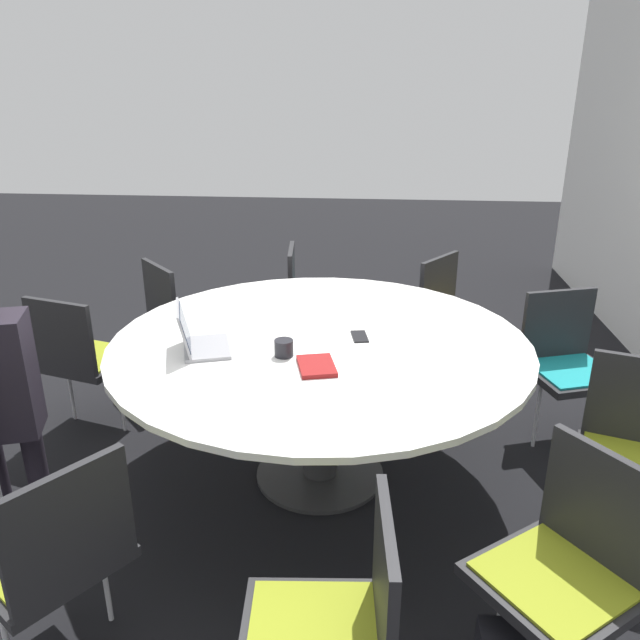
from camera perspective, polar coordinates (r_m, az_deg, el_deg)
ground_plane at (r=3.33m, az=0.00°, el=-13.94°), size 16.00×16.00×0.00m
conference_table at (r=3.00m, az=0.00°, el=-3.79°), size 1.98×1.98×0.76m
chair_1 at (r=2.31m, az=-23.05°, el=-18.66°), size 0.60×0.60×0.84m
chair_2 at (r=1.94m, az=1.59°, el=-25.86°), size 0.47×0.45×0.84m
chair_3 at (r=2.25m, az=21.86°, el=-19.63°), size 0.60×0.60×0.84m
chair_4 at (r=2.94m, az=26.87°, el=-10.19°), size 0.54×0.55×0.84m
chair_5 at (r=3.66m, az=21.65°, el=-3.19°), size 0.53×0.55×0.84m
chair_6 at (r=4.16m, az=12.12°, el=0.77°), size 0.60×0.60×0.84m
chair_7 at (r=4.36m, az=-0.91°, el=2.18°), size 0.48×0.46×0.84m
chair_8 at (r=4.15m, az=-12.65°, el=0.63°), size 0.61×0.61×0.84m
chair_9 at (r=3.71m, az=-21.05°, el=-2.80°), size 0.53×0.54×0.84m
laptop at (r=2.88m, az=-11.20°, el=-1.69°), size 0.33×0.30×0.21m
spiral_notebook at (r=2.67m, az=-0.32°, el=-4.23°), size 0.24×0.20×0.02m
coffee_cup at (r=2.78m, az=-3.33°, el=-2.57°), size 0.09×0.09×0.08m
cell_phone at (r=2.99m, az=3.64°, el=-1.51°), size 0.15×0.09×0.01m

